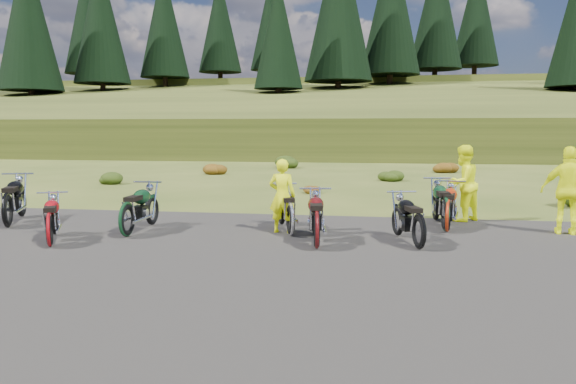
% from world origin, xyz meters
% --- Properties ---
extents(ground, '(300.00, 300.00, 0.00)m').
position_xyz_m(ground, '(0.00, 0.00, 0.00)').
color(ground, '#334416').
rests_on(ground, ground).
extents(gravel_pad, '(20.00, 12.00, 0.04)m').
position_xyz_m(gravel_pad, '(0.00, -2.00, 0.00)').
color(gravel_pad, black).
rests_on(gravel_pad, ground).
extents(hill_slope, '(300.00, 45.97, 9.37)m').
position_xyz_m(hill_slope, '(0.00, 50.00, 0.00)').
color(hill_slope, '#2D3612').
rests_on(hill_slope, ground).
extents(hill_plateau, '(300.00, 90.00, 9.17)m').
position_xyz_m(hill_plateau, '(0.00, 110.00, 0.00)').
color(hill_plateau, '#2D3612').
rests_on(hill_plateau, ground).
extents(conifer_14, '(5.28, 5.28, 14.00)m').
position_xyz_m(conifer_14, '(-51.00, 70.00, 16.55)').
color(conifer_14, black).
rests_on(conifer_14, ground).
extents(conifer_15, '(7.92, 7.92, 20.00)m').
position_xyz_m(conifer_15, '(-45.00, 76.00, 20.16)').
color(conifer_15, black).
rests_on(conifer_15, ground).
extents(conifer_16, '(7.48, 7.48, 19.00)m').
position_xyz_m(conifer_16, '(-39.00, 51.00, 15.28)').
color(conifer_16, black).
rests_on(conifer_16, ground).
extents(conifer_17, '(7.04, 7.04, 18.00)m').
position_xyz_m(conifer_17, '(-33.00, 57.00, 15.97)').
color(conifer_17, black).
rests_on(conifer_17, ground).
extents(conifer_18, '(6.60, 6.60, 17.00)m').
position_xyz_m(conifer_18, '(-27.00, 63.00, 16.66)').
color(conifer_18, black).
rests_on(conifer_18, ground).
extents(conifer_19, '(6.16, 6.16, 16.00)m').
position_xyz_m(conifer_19, '(-21.00, 69.00, 17.36)').
color(conifer_19, black).
rests_on(conifer_19, ground).
extents(conifer_20, '(5.72, 5.72, 15.00)m').
position_xyz_m(conifer_20, '(-15.00, 75.00, 17.65)').
color(conifer_20, black).
rests_on(conifer_20, ground).
extents(conifer_21, '(5.28, 5.28, 14.00)m').
position_xyz_m(conifer_21, '(-9.00, 50.00, 12.56)').
color(conifer_21, black).
rests_on(conifer_21, ground).
extents(conifer_22, '(7.92, 7.92, 20.00)m').
position_xyz_m(conifer_22, '(-3.00, 56.00, 16.77)').
color(conifer_22, black).
rests_on(conifer_22, ground).
extents(conifer_23, '(7.48, 7.48, 19.00)m').
position_xyz_m(conifer_23, '(3.00, 62.00, 17.47)').
color(conifer_23, black).
rests_on(conifer_23, ground).
extents(conifer_24, '(7.04, 7.04, 18.00)m').
position_xyz_m(conifer_24, '(9.00, 68.00, 18.16)').
color(conifer_24, black).
rests_on(conifer_24, ground).
extents(conifer_25, '(6.60, 6.60, 17.00)m').
position_xyz_m(conifer_25, '(15.00, 74.00, 18.66)').
color(conifer_25, black).
rests_on(conifer_25, ground).
extents(shrub_1, '(1.03, 1.03, 0.61)m').
position_xyz_m(shrub_1, '(-9.10, 11.30, 0.31)').
color(shrub_1, black).
rests_on(shrub_1, ground).
extents(shrub_2, '(1.30, 1.30, 0.77)m').
position_xyz_m(shrub_2, '(-6.20, 16.60, 0.38)').
color(shrub_2, '#70330E').
rests_on(shrub_2, ground).
extents(shrub_3, '(1.56, 1.56, 0.92)m').
position_xyz_m(shrub_3, '(-3.30, 21.90, 0.46)').
color(shrub_3, black).
rests_on(shrub_3, ground).
extents(shrub_4, '(0.77, 0.77, 0.45)m').
position_xyz_m(shrub_4, '(-0.40, 9.20, 0.23)').
color(shrub_4, '#70330E').
rests_on(shrub_4, ground).
extents(shrub_5, '(1.03, 1.03, 0.61)m').
position_xyz_m(shrub_5, '(2.50, 14.50, 0.31)').
color(shrub_5, black).
rests_on(shrub_5, ground).
extents(shrub_6, '(1.30, 1.30, 0.77)m').
position_xyz_m(shrub_6, '(5.40, 19.80, 0.38)').
color(shrub_6, '#70330E').
rests_on(shrub_6, ground).
extents(motorcycle_0, '(1.61, 2.39, 1.19)m').
position_xyz_m(motorcycle_0, '(-6.40, 1.02, 0.00)').
color(motorcycle_0, black).
rests_on(motorcycle_0, ground).
extents(motorcycle_1, '(1.43, 1.95, 0.98)m').
position_xyz_m(motorcycle_1, '(-4.19, -0.79, 0.00)').
color(motorcycle_1, maroon).
rests_on(motorcycle_1, ground).
extents(motorcycle_2, '(0.74, 2.11, 1.10)m').
position_xyz_m(motorcycle_2, '(-3.17, 0.41, 0.00)').
color(motorcycle_2, black).
rests_on(motorcycle_2, ground).
extents(motorcycle_3, '(1.26, 2.11, 1.05)m').
position_xyz_m(motorcycle_3, '(0.22, 1.10, 0.00)').
color(motorcycle_3, silver).
rests_on(motorcycle_3, ground).
extents(motorcycle_4, '(0.97, 2.13, 1.08)m').
position_xyz_m(motorcycle_4, '(0.92, -0.13, 0.00)').
color(motorcycle_4, '#470B0D').
rests_on(motorcycle_4, ground).
extents(motorcycle_5, '(1.16, 2.04, 1.02)m').
position_xyz_m(motorcycle_5, '(2.83, 0.15, 0.00)').
color(motorcycle_5, black).
rests_on(motorcycle_5, ground).
extents(motorcycle_6, '(1.01, 2.13, 1.07)m').
position_xyz_m(motorcycle_6, '(3.58, 2.10, 0.00)').
color(motorcycle_6, '#9B240B').
rests_on(motorcycle_6, ground).
extents(motorcycle_7, '(0.83, 2.19, 1.13)m').
position_xyz_m(motorcycle_7, '(3.54, 2.17, 0.00)').
color(motorcycle_7, '#0E3219').
rests_on(motorcycle_7, ground).
extents(person_middle, '(0.62, 0.43, 1.63)m').
position_xyz_m(person_middle, '(-0.02, 1.42, 0.81)').
color(person_middle, '#D8E30B').
rests_on(person_middle, ground).
extents(person_right_a, '(1.15, 1.15, 1.88)m').
position_xyz_m(person_right_a, '(4.09, 3.68, 0.94)').
color(person_right_a, '#D8E30B').
rests_on(person_right_a, ground).
extents(person_right_b, '(1.19, 0.67, 1.91)m').
position_xyz_m(person_right_b, '(6.10, 2.25, 0.95)').
color(person_right_b, '#D8E30B').
rests_on(person_right_b, ground).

